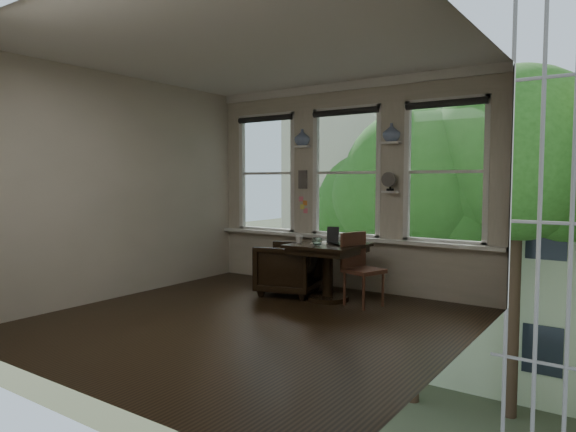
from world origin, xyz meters
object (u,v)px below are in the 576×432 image
Objects in this scene: table at (328,272)px; armchair_left at (288,269)px; laptop at (335,244)px; side_chair_right at (364,270)px; mug at (299,239)px.

table reaches higher than armchair_left.
armchair_left is 0.85m from laptop.
side_chair_right is at bearing -2.03° from table.
mug reaches higher than laptop.
mug is (-0.49, -0.10, 0.04)m from laptop.
mug is at bearing 51.82° from armchair_left.
armchair_left is 7.32× the size of mug.
table is 1.14× the size of armchair_left.
mug is at bearing -133.99° from laptop.
table is 0.54m from side_chair_right.
side_chair_right reaches higher than laptop.
mug is at bearing -160.88° from table.
laptop reaches higher than table.
table is 0.41m from laptop.
laptop is at bearing 110.13° from side_chair_right.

